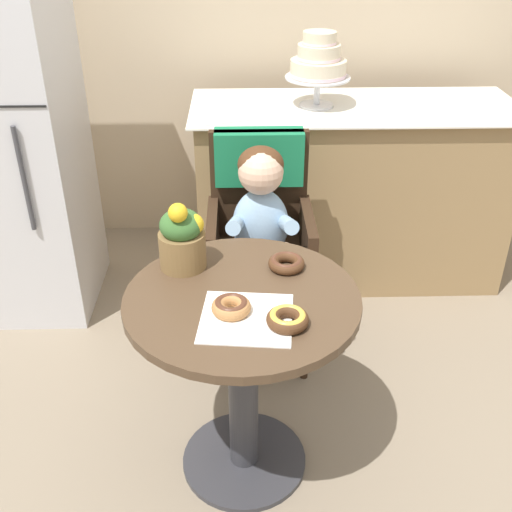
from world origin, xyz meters
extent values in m
plane|color=gray|center=(0.00, 0.00, 0.00)|extent=(8.00, 8.00, 0.00)
cylinder|color=#4C3826|center=(0.00, 0.00, 0.70)|extent=(0.72, 0.72, 0.03)
cylinder|color=#333338|center=(0.00, 0.00, 0.34)|extent=(0.10, 0.10, 0.69)
cylinder|color=#333338|center=(0.00, 0.00, 0.01)|extent=(0.44, 0.44, 0.02)
cube|color=#332114|center=(0.08, 0.62, 0.47)|extent=(0.42, 0.42, 0.04)
cube|color=#332114|center=(0.08, 0.81, 0.72)|extent=(0.40, 0.04, 0.46)
cube|color=#332114|center=(-0.11, 0.62, 0.58)|extent=(0.04, 0.38, 0.18)
cube|color=#332114|center=(0.27, 0.62, 0.58)|extent=(0.04, 0.38, 0.18)
cube|color=#197247|center=(0.08, 0.81, 0.84)|extent=(0.36, 0.11, 0.22)
cylinder|color=#332114|center=(-0.10, 0.44, 0.23)|extent=(0.03, 0.03, 0.45)
cylinder|color=#332114|center=(0.26, 0.44, 0.23)|extent=(0.03, 0.03, 0.45)
cylinder|color=#332114|center=(-0.10, 0.80, 0.23)|extent=(0.03, 0.03, 0.45)
cylinder|color=#332114|center=(0.26, 0.80, 0.23)|extent=(0.03, 0.03, 0.45)
ellipsoid|color=#8CADCC|center=(0.08, 0.60, 0.64)|extent=(0.22, 0.16, 0.30)
sphere|color=#E0B293|center=(0.08, 0.59, 0.87)|extent=(0.17, 0.17, 0.17)
ellipsoid|color=#4C2D19|center=(0.08, 0.61, 0.89)|extent=(0.17, 0.17, 0.14)
cylinder|color=#8CADCC|center=(-0.02, 0.51, 0.69)|extent=(0.08, 0.23, 0.13)
sphere|color=#E0B293|center=(-0.01, 0.43, 0.62)|extent=(0.06, 0.06, 0.06)
cylinder|color=#8CADCC|center=(0.17, 0.51, 0.69)|extent=(0.08, 0.23, 0.13)
sphere|color=#E0B293|center=(0.16, 0.43, 0.62)|extent=(0.06, 0.06, 0.06)
cylinder|color=#3F4760|center=(0.02, 0.52, 0.53)|extent=(0.09, 0.22, 0.09)
cylinder|color=#3F4760|center=(0.02, 0.41, 0.36)|extent=(0.08, 0.08, 0.26)
cylinder|color=#3F4760|center=(0.13, 0.52, 0.53)|extent=(0.09, 0.22, 0.09)
cylinder|color=#3F4760|center=(0.13, 0.41, 0.36)|extent=(0.08, 0.08, 0.26)
cube|color=white|center=(0.01, -0.11, 0.72)|extent=(0.28, 0.28, 0.00)
torus|color=#4C2D19|center=(0.14, 0.16, 0.74)|extent=(0.12, 0.12, 0.03)
torus|color=#512D1E|center=(0.14, 0.16, 0.75)|extent=(0.10, 0.10, 0.02)
torus|color=#AD7542|center=(-0.03, -0.09, 0.74)|extent=(0.11, 0.11, 0.04)
torus|color=#512D1E|center=(-0.03, -0.09, 0.75)|extent=(0.10, 0.10, 0.02)
torus|color=#4C2D19|center=(0.13, -0.15, 0.74)|extent=(0.12, 0.12, 0.04)
torus|color=gold|center=(0.13, -0.15, 0.75)|extent=(0.10, 0.10, 0.02)
cylinder|color=brown|center=(-0.19, 0.18, 0.78)|extent=(0.15, 0.15, 0.12)
ellipsoid|color=#38662D|center=(-0.19, 0.18, 0.87)|extent=(0.14, 0.14, 0.10)
sphere|color=gold|center=(-0.15, 0.17, 0.87)|extent=(0.07, 0.07, 0.07)
sphere|color=gold|center=(-0.19, 0.21, 0.87)|extent=(0.05, 0.05, 0.05)
sphere|color=gold|center=(-0.22, 0.18, 0.89)|extent=(0.04, 0.04, 0.04)
sphere|color=gold|center=(-0.19, 0.14, 0.93)|extent=(0.06, 0.06, 0.06)
cube|color=#93754C|center=(0.55, 1.30, 0.45)|extent=(1.50, 0.56, 0.90)
cube|color=white|center=(0.55, 1.30, 0.90)|extent=(1.56, 0.62, 0.01)
cylinder|color=silver|center=(0.36, 1.30, 0.91)|extent=(0.16, 0.16, 0.01)
cylinder|color=silver|center=(0.36, 1.30, 0.97)|extent=(0.03, 0.03, 0.12)
cylinder|color=silver|center=(0.36, 1.30, 1.03)|extent=(0.30, 0.30, 0.01)
cylinder|color=beige|center=(0.36, 1.30, 1.08)|extent=(0.26, 0.25, 0.08)
cylinder|color=silver|center=(0.36, 1.30, 1.05)|extent=(0.26, 0.26, 0.01)
cylinder|color=beige|center=(0.36, 1.30, 1.15)|extent=(0.19, 0.19, 0.07)
cylinder|color=silver|center=(0.36, 1.30, 1.12)|extent=(0.20, 0.20, 0.01)
cylinder|color=beige|center=(0.36, 1.30, 1.21)|extent=(0.15, 0.15, 0.06)
cylinder|color=silver|center=(0.36, 1.30, 1.19)|extent=(0.15, 0.15, 0.01)
cube|color=silver|center=(-1.05, 1.10, 0.85)|extent=(0.64, 0.60, 1.70)
cylinder|color=#3F3F44|center=(-0.87, 0.79, 0.77)|extent=(0.02, 0.02, 0.45)
camera|label=1|loc=(0.00, -1.53, 1.77)|focal=43.12mm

